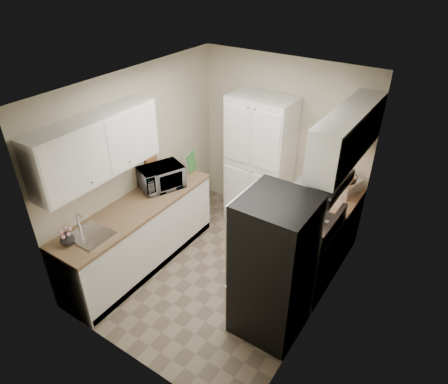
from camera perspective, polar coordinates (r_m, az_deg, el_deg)
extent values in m
plane|color=#7A6B56|center=(5.44, -0.45, -11.23)|extent=(3.20, 3.20, 0.00)
cube|color=beige|center=(5.91, 8.28, 6.87)|extent=(2.60, 0.04, 2.50)
cube|color=beige|center=(3.73, -14.68, -10.89)|extent=(2.60, 0.04, 2.50)
cube|color=beige|center=(5.42, -12.01, 4.05)|extent=(0.04, 3.20, 2.50)
cube|color=beige|center=(4.21, 14.36, -5.19)|extent=(0.04, 3.20, 2.50)
cube|color=white|center=(4.15, -0.60, 14.81)|extent=(2.60, 3.20, 0.04)
cube|color=white|center=(4.61, -17.75, 6.14)|extent=(0.33, 1.60, 0.70)
cube|color=white|center=(4.62, 17.13, 7.11)|extent=(0.33, 1.55, 0.58)
cube|color=#99999E|center=(4.43, 13.90, 1.14)|extent=(0.45, 0.76, 0.13)
cube|color=#B7B7BC|center=(4.77, -18.48, -5.91)|extent=(0.45, 0.40, 0.02)
cube|color=brown|center=(5.56, -10.40, 4.20)|extent=(0.02, 0.22, 0.22)
cube|color=white|center=(5.87, 5.10, 4.18)|extent=(0.90, 0.55, 2.00)
cube|color=white|center=(5.41, -11.85, -6.21)|extent=(0.60, 2.30, 0.88)
cube|color=#846647|center=(5.14, -12.41, -2.17)|extent=(0.63, 2.33, 0.04)
cube|color=white|center=(5.68, 14.74, -4.56)|extent=(0.60, 0.80, 0.88)
cube|color=#846647|center=(5.43, 15.39, -0.65)|extent=(0.63, 0.83, 0.04)
cube|color=#B7B7BC|center=(5.08, 11.29, -8.95)|extent=(0.64, 0.76, 0.90)
cube|color=black|center=(4.79, 11.87, -4.74)|extent=(0.66, 0.78, 0.03)
cube|color=black|center=(4.66, 15.27, -4.82)|extent=(0.06, 0.76, 0.22)
cube|color=#D7938B|center=(5.02, 6.88, -7.54)|extent=(0.01, 0.16, 0.42)
cube|color=beige|center=(5.19, 8.12, -6.11)|extent=(0.01, 0.16, 0.42)
cube|color=#B7B7BC|center=(4.26, 7.04, -10.75)|extent=(0.70, 0.72, 1.70)
imported|color=#A8AAAD|center=(5.38, -8.94, 2.08)|extent=(0.57, 0.67, 0.31)
cylinder|color=black|center=(5.59, -7.66, 3.28)|extent=(0.07, 0.07, 0.30)
imported|color=white|center=(4.69, -21.52, -6.14)|extent=(0.17, 0.17, 0.17)
cube|color=#388339|center=(5.76, -4.67, 4.31)|extent=(0.07, 0.22, 0.28)
cube|color=silver|center=(5.45, 16.98, 0.68)|extent=(0.36, 0.41, 0.20)
cube|color=tan|center=(5.68, 3.57, -8.98)|extent=(0.83, 0.99, 0.01)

